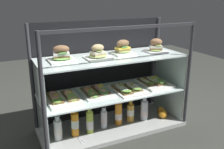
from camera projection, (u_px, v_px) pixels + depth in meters
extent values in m
cube|color=#2F312C|center=(112.00, 129.00, 2.29)|extent=(6.00, 6.00, 0.02)
cube|color=#9D9F9D|center=(112.00, 126.00, 2.28)|extent=(1.27, 0.50, 0.04)
cylinder|color=#333338|center=(43.00, 101.00, 1.69)|extent=(0.03, 0.03, 0.94)
cylinder|color=#333338|center=(188.00, 77.00, 2.20)|extent=(0.03, 0.03, 0.94)
cylinder|color=#333338|center=(32.00, 81.00, 2.09)|extent=(0.03, 0.03, 0.94)
cylinder|color=#333338|center=(156.00, 64.00, 2.61)|extent=(0.03, 0.03, 0.94)
cube|color=#333338|center=(126.00, 28.00, 1.81)|extent=(1.24, 0.02, 0.02)
cube|color=black|center=(101.00, 69.00, 2.35)|extent=(1.22, 0.01, 0.90)
cube|color=silver|center=(43.00, 123.00, 1.98)|extent=(0.01, 0.45, 0.30)
cube|color=silver|center=(168.00, 97.00, 2.48)|extent=(0.01, 0.45, 0.30)
cube|color=silver|center=(112.00, 92.00, 2.18)|extent=(1.23, 0.46, 0.01)
cube|color=silver|center=(39.00, 86.00, 1.89)|extent=(0.01, 0.45, 0.30)
cube|color=silver|center=(170.00, 67.00, 2.39)|extent=(0.01, 0.45, 0.30)
cube|color=silver|center=(112.00, 57.00, 2.09)|extent=(1.23, 0.46, 0.01)
cube|color=white|center=(62.00, 60.00, 1.95)|extent=(0.21, 0.21, 0.01)
ellipsoid|color=#6EAD4E|center=(62.00, 58.00, 1.95)|extent=(0.15, 0.13, 0.02)
cube|color=#8A613F|center=(62.00, 56.00, 1.94)|extent=(0.13, 0.10, 0.02)
cube|color=silver|center=(61.00, 54.00, 1.94)|extent=(0.14, 0.10, 0.02)
ellipsoid|color=#518740|center=(63.00, 53.00, 1.90)|extent=(0.08, 0.04, 0.01)
ellipsoid|color=brown|center=(61.00, 49.00, 1.93)|extent=(0.14, 0.10, 0.06)
cube|color=white|center=(98.00, 58.00, 2.02)|extent=(0.20, 0.20, 0.02)
ellipsoid|color=#91AE63|center=(98.00, 56.00, 2.01)|extent=(0.15, 0.13, 0.02)
cube|color=tan|center=(98.00, 54.00, 2.01)|extent=(0.12, 0.10, 0.02)
cube|color=silver|center=(98.00, 52.00, 2.00)|extent=(0.12, 0.10, 0.02)
ellipsoid|color=olive|center=(99.00, 52.00, 1.97)|extent=(0.07, 0.04, 0.01)
ellipsoid|color=tan|center=(98.00, 48.00, 1.99)|extent=(0.12, 0.10, 0.06)
cube|color=white|center=(123.00, 53.00, 2.18)|extent=(0.18, 0.18, 0.02)
ellipsoid|color=#8FB762|center=(123.00, 51.00, 2.18)|extent=(0.14, 0.12, 0.02)
cube|color=olive|center=(123.00, 50.00, 2.18)|extent=(0.13, 0.08, 0.02)
cube|color=yellow|center=(123.00, 48.00, 2.17)|extent=(0.13, 0.09, 0.01)
ellipsoid|color=#4F9549|center=(124.00, 47.00, 2.14)|extent=(0.07, 0.03, 0.02)
ellipsoid|color=brown|center=(123.00, 43.00, 2.16)|extent=(0.13, 0.09, 0.06)
cube|color=white|center=(156.00, 51.00, 2.25)|extent=(0.18, 0.18, 0.02)
ellipsoid|color=#7CAC4F|center=(156.00, 50.00, 2.25)|extent=(0.13, 0.11, 0.02)
cube|color=#9B6A46|center=(156.00, 49.00, 2.24)|extent=(0.12, 0.11, 0.02)
cube|color=silver|center=(156.00, 47.00, 2.24)|extent=(0.13, 0.12, 0.02)
ellipsoid|color=#8FAE50|center=(158.00, 46.00, 2.21)|extent=(0.07, 0.05, 0.02)
ellipsoid|color=brown|center=(156.00, 42.00, 2.23)|extent=(0.13, 0.12, 0.06)
cube|color=white|center=(63.00, 99.00, 1.99)|extent=(0.25, 0.33, 0.02)
cube|color=brown|center=(55.00, 97.00, 1.99)|extent=(0.09, 0.26, 0.01)
ellipsoid|color=olive|center=(57.00, 99.00, 1.92)|extent=(0.11, 0.15, 0.02)
ellipsoid|color=#E8A291|center=(55.00, 96.00, 1.99)|extent=(0.07, 0.21, 0.02)
cylinder|color=yellow|center=(56.00, 94.00, 1.98)|extent=(0.07, 0.07, 0.02)
cube|color=brown|center=(70.00, 96.00, 2.03)|extent=(0.09, 0.24, 0.01)
ellipsoid|color=#96AD54|center=(72.00, 97.00, 1.97)|extent=(0.08, 0.12, 0.05)
ellipsoid|color=#F0A785|center=(70.00, 94.00, 2.03)|extent=(0.07, 0.19, 0.02)
cylinder|color=yellow|center=(70.00, 93.00, 2.02)|extent=(0.05, 0.05, 0.02)
cube|color=white|center=(96.00, 92.00, 2.15)|extent=(0.25, 0.33, 0.01)
cube|color=brown|center=(90.00, 92.00, 2.12)|extent=(0.09, 0.25, 0.01)
ellipsoid|color=#679246|center=(93.00, 94.00, 2.05)|extent=(0.08, 0.13, 0.04)
ellipsoid|color=#F4A381|center=(90.00, 90.00, 2.12)|extent=(0.07, 0.20, 0.02)
cylinder|color=#EDE34B|center=(89.00, 89.00, 2.12)|extent=(0.04, 0.04, 0.02)
cube|color=brown|center=(100.00, 90.00, 2.17)|extent=(0.09, 0.24, 0.01)
ellipsoid|color=#62914A|center=(104.00, 91.00, 2.11)|extent=(0.10, 0.13, 0.04)
ellipsoid|color=#DF9489|center=(100.00, 88.00, 2.17)|extent=(0.07, 0.19, 0.02)
cylinder|color=yellow|center=(100.00, 86.00, 2.18)|extent=(0.06, 0.06, 0.02)
cube|color=white|center=(128.00, 90.00, 2.21)|extent=(0.25, 0.33, 0.01)
cube|color=brown|center=(122.00, 89.00, 2.18)|extent=(0.09, 0.26, 0.01)
ellipsoid|color=#7CC44B|center=(126.00, 91.00, 2.11)|extent=(0.08, 0.13, 0.05)
ellipsoid|color=silver|center=(122.00, 88.00, 2.18)|extent=(0.07, 0.21, 0.02)
cylinder|color=yellow|center=(122.00, 85.00, 2.20)|extent=(0.06, 0.05, 0.03)
cube|color=brown|center=(132.00, 87.00, 2.23)|extent=(0.09, 0.22, 0.01)
ellipsoid|color=#7BA848|center=(136.00, 89.00, 2.17)|extent=(0.08, 0.12, 0.03)
ellipsoid|color=white|center=(133.00, 86.00, 2.23)|extent=(0.07, 0.18, 0.02)
cylinder|color=yellow|center=(132.00, 84.00, 2.23)|extent=(0.06, 0.05, 0.02)
cube|color=white|center=(153.00, 83.00, 2.36)|extent=(0.25, 0.33, 0.02)
cube|color=brown|center=(146.00, 82.00, 2.35)|extent=(0.06, 0.22, 0.01)
ellipsoid|color=#75A538|center=(150.00, 83.00, 2.29)|extent=(0.06, 0.11, 0.04)
ellipsoid|color=#ECEAC5|center=(146.00, 81.00, 2.35)|extent=(0.05, 0.18, 0.01)
cylinder|color=yellow|center=(144.00, 79.00, 2.36)|extent=(0.05, 0.05, 0.03)
cube|color=brown|center=(153.00, 81.00, 2.37)|extent=(0.06, 0.25, 0.01)
ellipsoid|color=#7AB34F|center=(158.00, 82.00, 2.30)|extent=(0.08, 0.13, 0.03)
ellipsoid|color=#E8E9C2|center=(153.00, 80.00, 2.37)|extent=(0.05, 0.20, 0.01)
cylinder|color=yellow|center=(152.00, 78.00, 2.38)|extent=(0.05, 0.05, 0.02)
cube|color=brown|center=(157.00, 80.00, 2.41)|extent=(0.06, 0.23, 0.01)
ellipsoid|color=#72AF3F|center=(161.00, 81.00, 2.34)|extent=(0.06, 0.12, 0.04)
ellipsoid|color=white|center=(157.00, 79.00, 2.40)|extent=(0.05, 0.19, 0.01)
cylinder|color=yellow|center=(156.00, 77.00, 2.42)|extent=(0.06, 0.06, 0.02)
cylinder|color=white|center=(58.00, 130.00, 2.02)|extent=(0.06, 0.06, 0.16)
cylinder|color=white|center=(58.00, 131.00, 2.02)|extent=(0.07, 0.07, 0.06)
cylinder|color=white|center=(57.00, 118.00, 1.99)|extent=(0.04, 0.04, 0.05)
cylinder|color=black|center=(57.00, 115.00, 1.98)|extent=(0.04, 0.04, 0.01)
cylinder|color=orange|center=(75.00, 125.00, 2.06)|extent=(0.06, 0.06, 0.20)
cylinder|color=white|center=(75.00, 124.00, 2.06)|extent=(0.06, 0.06, 0.07)
cylinder|color=orange|center=(74.00, 111.00, 2.03)|extent=(0.03, 0.03, 0.04)
cylinder|color=black|center=(74.00, 108.00, 2.02)|extent=(0.03, 0.03, 0.02)
cylinder|color=#B7D745|center=(90.00, 122.00, 2.11)|extent=(0.06, 0.06, 0.19)
cylinder|color=white|center=(90.00, 124.00, 2.12)|extent=(0.06, 0.06, 0.08)
cylinder|color=#BADB53|center=(89.00, 110.00, 2.08)|extent=(0.03, 0.03, 0.04)
cylinder|color=gold|center=(89.00, 106.00, 2.07)|extent=(0.04, 0.04, 0.01)
cylinder|color=white|center=(104.00, 119.00, 2.20)|extent=(0.06, 0.06, 0.15)
cylinder|color=silver|center=(104.00, 119.00, 2.20)|extent=(0.06, 0.06, 0.06)
cylinder|color=silver|center=(104.00, 109.00, 2.17)|extent=(0.03, 0.03, 0.04)
cylinder|color=black|center=(104.00, 107.00, 2.16)|extent=(0.04, 0.04, 0.02)
cylinder|color=orange|center=(118.00, 114.00, 2.25)|extent=(0.06, 0.06, 0.20)
cylinder|color=#F4DCCD|center=(118.00, 116.00, 2.26)|extent=(0.06, 0.06, 0.06)
cylinder|color=orange|center=(118.00, 101.00, 2.22)|extent=(0.03, 0.03, 0.05)
cylinder|color=black|center=(119.00, 98.00, 2.21)|extent=(0.03, 0.03, 0.01)
cylinder|color=gold|center=(130.00, 113.00, 2.31)|extent=(0.06, 0.06, 0.16)
cylinder|color=white|center=(130.00, 112.00, 2.31)|extent=(0.07, 0.07, 0.06)
cylinder|color=gold|center=(131.00, 103.00, 2.28)|extent=(0.03, 0.03, 0.04)
cylinder|color=gold|center=(131.00, 100.00, 2.27)|extent=(0.03, 0.03, 0.01)
cylinder|color=white|center=(144.00, 110.00, 2.34)|extent=(0.07, 0.07, 0.18)
cylinder|color=white|center=(144.00, 113.00, 2.35)|extent=(0.07, 0.07, 0.06)
cylinder|color=white|center=(145.00, 99.00, 2.31)|extent=(0.03, 0.03, 0.04)
cylinder|color=gold|center=(145.00, 97.00, 2.30)|extent=(0.04, 0.04, 0.01)
sphere|color=orange|center=(161.00, 110.00, 2.46)|extent=(0.07, 0.07, 0.07)
sphere|color=orange|center=(144.00, 108.00, 2.50)|extent=(0.08, 0.08, 0.08)
sphere|color=orange|center=(163.00, 114.00, 2.38)|extent=(0.08, 0.08, 0.08)
cube|color=silver|center=(81.00, 140.00, 2.03)|extent=(0.05, 0.11, 0.00)
torus|color=black|center=(74.00, 135.00, 2.09)|extent=(0.06, 0.06, 0.01)
cube|color=silver|center=(80.00, 140.00, 2.02)|extent=(0.01, 0.12, 0.00)
torus|color=black|center=(76.00, 134.00, 2.10)|extent=(0.05, 0.05, 0.01)
cylinder|color=silver|center=(78.00, 137.00, 2.05)|extent=(0.01, 0.01, 0.01)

